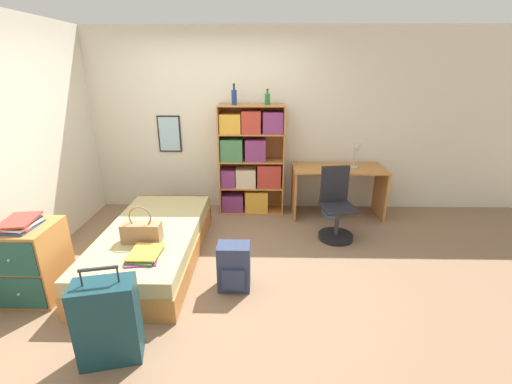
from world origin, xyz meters
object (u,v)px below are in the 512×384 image
handbag (142,232)px  desk_chair (336,216)px  bed (153,243)px  bottle_green (234,97)px  book_stack_on_bed (145,254)px  bookcase (250,161)px  bottle_brown (267,99)px  desk_lamp (357,150)px  dresser (33,261)px  waste_bin (331,209)px  magazine_pile_on_dresser (20,224)px  suitcase (108,322)px  desk (338,182)px  backpack (234,267)px

handbag → desk_chair: bearing=22.7°
bed → bottle_green: 2.19m
book_stack_on_bed → bookcase: size_ratio=0.25×
bottle_green → bottle_brown: bottle_green is taller
bottle_green → book_stack_on_bed: bearing=-109.5°
bottle_brown → desk_lamp: bottle_brown is taller
dresser → desk_chair: (3.07, 1.25, -0.06)m
dresser → desk_chair: size_ratio=0.79×
waste_bin → bottle_green: bearing=174.2°
bed → waste_bin: bed is taller
bed → magazine_pile_on_dresser: 1.29m
suitcase → handbag: bearing=95.3°
magazine_pile_on_dresser → bookcase: (1.95, 2.11, 0.02)m
dresser → bottle_green: bearing=49.5°
desk → desk_chair: desk_chair is taller
handbag → backpack: bearing=-12.4°
bottle_green → waste_bin: (1.40, -0.14, -1.57)m
desk → dresser: bearing=-148.6°
desk → waste_bin: size_ratio=4.81×
suitcase → desk_lamp: (2.43, 2.69, 0.65)m
book_stack_on_bed → backpack: (0.83, 0.09, -0.18)m
book_stack_on_bed → desk: bearing=41.2°
bookcase → desk_lamp: bearing=-5.0°
bookcase → suitcase: bearing=-108.2°
desk_chair → dresser: bearing=-157.8°
handbag → waste_bin: bearing=34.9°
magazine_pile_on_dresser → desk_chair: (3.07, 1.28, -0.47)m
desk → desk_chair: size_ratio=1.42×
book_stack_on_bed → suitcase: suitcase is taller
suitcase → desk_lamp: desk_lamp is taller
book_stack_on_bed → magazine_pile_on_dresser: size_ratio=1.02×
bed → desk_lamp: bearing=26.7°
book_stack_on_bed → desk_lamp: size_ratio=1.01×
bed → bottle_green: size_ratio=7.45×
dresser → bottle_green: size_ratio=2.58×
dresser → handbag: bearing=20.9°
waste_bin → bookcase: bearing=171.6°
dresser → backpack: size_ratio=1.52×
handbag → book_stack_on_bed: 0.33m
bookcase → waste_bin: (1.20, -0.18, -0.67)m
bed → desk: 2.67m
handbag → suitcase: (0.10, -1.09, -0.18)m
bed → backpack: (0.95, -0.53, 0.04)m
suitcase → desk: size_ratio=0.61×
suitcase → dresser: (-1.02, 0.74, 0.03)m
suitcase → desk_chair: (2.04, 1.99, -0.03)m
waste_bin → desk_lamp: bearing=8.7°
bookcase → desk_lamp: 1.52m
bottle_green → desk_lamp: bottle_green is taller
handbag → dresser: 0.99m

